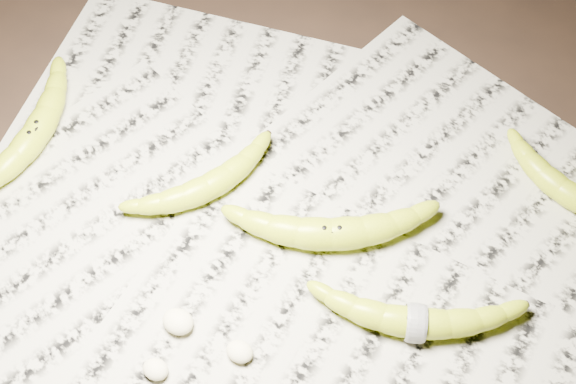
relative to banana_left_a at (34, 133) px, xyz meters
The scene contains 11 objects.
ground 0.35m from the banana_left_a, ahead, with size 3.00×3.00×0.00m, color black.
newspaper_patch 0.36m from the banana_left_a, ahead, with size 0.90×0.70×0.01m, color #A9A691.
banana_left_a is the anchor object (origin of this frame).
banana_left_b 0.24m from the banana_left_a, ahead, with size 0.18×0.06×0.03m, color #CAD61A, non-canonical shape.
banana_center 0.40m from the banana_left_a, ahead, with size 0.22×0.07×0.04m, color #CAD61A, non-canonical shape.
banana_taped 0.53m from the banana_left_a, ahead, with size 0.21×0.06×0.04m, color #CAD61A, non-canonical shape.
banana_upper_a 0.66m from the banana_left_a, 20.98° to the left, with size 0.17×0.05×0.03m, color #CAD61A, non-canonical shape.
measuring_tape 0.53m from the banana_left_a, ahead, with size 0.05×0.05×0.00m, color white.
flesh_chunk_a 0.32m from the banana_left_a, 23.55° to the right, with size 0.04×0.03×0.02m, color #F1E7BB.
flesh_chunk_b 0.36m from the banana_left_a, 31.64° to the right, with size 0.03×0.02×0.02m, color #F1E7BB.
flesh_chunk_c 0.39m from the banana_left_a, 18.71° to the right, with size 0.03×0.03×0.02m, color #F1E7BB.
Camera 1 is at (0.22, -0.44, 0.85)m, focal length 50.00 mm.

